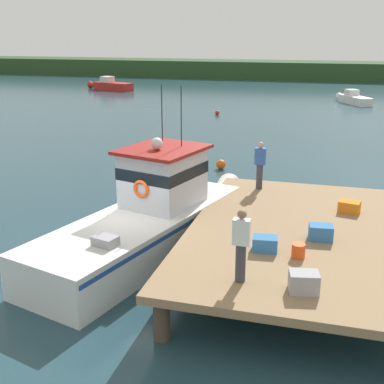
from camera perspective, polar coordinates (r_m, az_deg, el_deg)
ground_plane at (r=15.28m, az=-6.29°, el=-6.72°), size 200.00×200.00×0.00m
dock at (r=13.89m, az=12.34°, el=-4.79°), size 6.00×9.00×1.20m
main_fishing_boat at (r=15.15m, az=-4.58°, el=-2.77°), size 4.58×9.93×4.80m
crate_stack_near_edge at (r=12.39m, az=8.33°, el=-5.86°), size 0.64×0.50×0.36m
crate_stack_mid_dock at (r=10.65m, az=12.65°, el=-10.01°), size 0.67×0.55×0.43m
crate_single_by_cleat at (r=15.56m, az=17.52°, el=-1.61°), size 0.68×0.56×0.33m
crate_single_far at (r=13.30m, az=14.49°, el=-4.49°), size 0.64×0.50×0.39m
bait_bucket at (r=12.17m, az=12.05°, el=-6.57°), size 0.32×0.32×0.34m
deckhand_by_the_boat at (r=10.59m, az=5.63°, el=-5.96°), size 0.36×0.22×1.63m
deckhand_further_back at (r=17.02m, az=7.76°, el=3.15°), size 0.36×0.22×1.63m
moored_boat_near_channel at (r=59.44m, az=-9.31°, el=11.92°), size 6.06×2.89×1.52m
moored_boat_far_right at (r=49.56m, az=17.92°, el=10.09°), size 3.27×4.82×1.26m
mooring_buoy_spare_mooring at (r=24.19m, az=3.32°, el=3.18°), size 0.46×0.46×0.46m
mooring_buoy_inshore at (r=40.60m, az=2.91°, el=9.03°), size 0.36×0.36×0.36m
far_shoreline at (r=75.23m, az=11.85°, el=13.47°), size 120.00×8.00×2.40m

